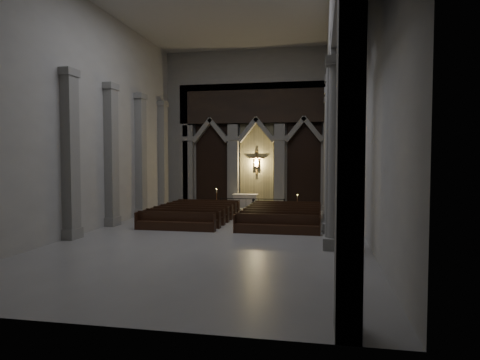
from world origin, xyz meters
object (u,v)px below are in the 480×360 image
Objects in this scene: altar_rail at (252,202)px; candle_stand_right at (297,208)px; altar at (245,200)px; worshipper at (254,207)px; pews at (237,217)px; candle_stand_left at (217,205)px.

altar_rail is 3.60× the size of candle_stand_right.
worshipper is (1.28, -3.97, -0.04)m from altar.
worshipper reaches higher than pews.
candle_stand_right is 1.10× the size of worshipper.
altar_rail is (0.73, -1.19, -0.02)m from altar.
altar_rail is at bearing 86.31° from worshipper.
altar_rail is 2.60m from candle_stand_left.
altar_rail is 0.48× the size of pews.
worshipper is (-2.74, -2.09, 0.24)m from candle_stand_right.
altar is 0.40× the size of altar_rail.
candle_stand_left reaches higher than altar.
candle_stand_right is at bearing -2.79° from candle_stand_left.
worshipper is (3.11, -2.37, 0.16)m from candle_stand_left.
pews is 2.95m from worshipper.
altar_rail is 5.68m from pews.
candle_stand_right is at bearing 56.57° from pews.
candle_stand_left is at bearing 127.91° from worshipper.
altar_rail is 3.37m from candle_stand_right.
altar is 1.39m from altar_rail.
pews is at bearing -83.92° from altar.
worshipper is (0.55, 2.89, 0.27)m from pews.
pews is (-3.28, -4.97, -0.04)m from candle_stand_right.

